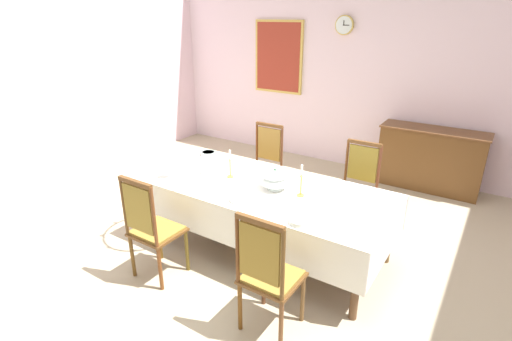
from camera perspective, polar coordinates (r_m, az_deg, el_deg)
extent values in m
cube|color=#B8AB8D|center=(4.31, -0.05, -12.40)|extent=(7.14, 6.25, 0.04)
cube|color=silver|center=(6.48, 16.06, 15.35)|extent=(7.14, 0.08, 3.52)
cube|color=silver|center=(6.34, -29.37, 13.34)|extent=(0.08, 6.25, 3.52)
cylinder|color=brown|center=(4.60, -15.22, -5.40)|extent=(0.07, 0.07, 0.72)
cylinder|color=brown|center=(3.42, 14.46, -15.72)|extent=(0.07, 0.07, 0.72)
cylinder|color=brown|center=(5.22, -7.32, -1.39)|extent=(0.07, 0.07, 0.72)
cylinder|color=brown|center=(4.23, 18.98, -8.45)|extent=(0.07, 0.07, 0.72)
cube|color=brown|center=(4.07, 1.11, -3.25)|extent=(2.50, 1.06, 0.08)
cube|color=brown|center=(4.05, 1.11, -2.55)|extent=(2.62, 1.18, 0.03)
cube|color=white|center=(4.04, 1.11, -2.33)|extent=(2.64, 1.20, 0.00)
cube|color=white|center=(3.70, -3.84, -8.39)|extent=(2.64, 0.00, 0.41)
cube|color=white|center=(4.60, 5.03, -2.12)|extent=(2.64, 0.00, 0.41)
cube|color=white|center=(4.89, -12.03, -1.02)|extent=(0.00, 1.20, 0.41)
cube|color=white|center=(3.70, 18.82, -9.71)|extent=(0.00, 1.20, 0.41)
cylinder|color=brown|center=(4.25, -13.92, -9.75)|extent=(0.04, 0.04, 0.45)
cylinder|color=brown|center=(4.01, -10.09, -11.46)|extent=(0.04, 0.04, 0.45)
cylinder|color=brown|center=(4.06, -17.65, -11.84)|extent=(0.04, 0.04, 0.45)
cylinder|color=brown|center=(3.81, -13.85, -13.82)|extent=(0.04, 0.04, 0.45)
cube|color=brown|center=(3.90, -14.21, -8.73)|extent=(0.44, 0.42, 0.03)
cube|color=olive|center=(3.89, -14.24, -8.42)|extent=(0.40, 0.38, 0.02)
cylinder|color=brown|center=(3.79, -18.74, -5.02)|extent=(0.03, 0.03, 0.58)
cylinder|color=brown|center=(3.52, -14.71, -6.72)|extent=(0.03, 0.03, 0.58)
cube|color=olive|center=(3.64, -16.86, -5.44)|extent=(0.34, 0.02, 0.44)
cube|color=brown|center=(3.53, -17.32, -1.67)|extent=(0.40, 0.04, 0.04)
cylinder|color=brown|center=(5.05, 1.51, -3.72)|extent=(0.04, 0.04, 0.45)
cylinder|color=brown|center=(5.24, -2.04, -2.74)|extent=(0.04, 0.04, 0.45)
cylinder|color=brown|center=(5.33, 3.55, -2.31)|extent=(0.04, 0.04, 0.45)
cylinder|color=brown|center=(5.51, 0.12, -1.43)|extent=(0.04, 0.04, 0.45)
cube|color=brown|center=(5.18, 0.79, -0.11)|extent=(0.44, 0.42, 0.03)
cube|color=olive|center=(5.17, 0.80, 0.14)|extent=(0.40, 0.38, 0.02)
cylinder|color=brown|center=(5.14, 3.79, 3.22)|extent=(0.03, 0.03, 0.58)
cylinder|color=brown|center=(5.33, 0.13, 3.96)|extent=(0.03, 0.03, 0.58)
cube|color=olive|center=(5.22, 1.93, 3.90)|extent=(0.34, 0.02, 0.44)
cube|color=brown|center=(5.14, 1.97, 6.65)|extent=(0.40, 0.04, 0.04)
cylinder|color=brown|center=(3.55, 1.14, -16.06)|extent=(0.04, 0.04, 0.45)
cylinder|color=brown|center=(3.41, 6.84, -18.10)|extent=(0.04, 0.04, 0.45)
cylinder|color=brown|center=(3.32, -2.36, -19.25)|extent=(0.04, 0.04, 0.45)
cylinder|color=brown|center=(3.17, 3.68, -21.71)|extent=(0.04, 0.04, 0.45)
cube|color=brown|center=(3.20, 2.38, -15.47)|extent=(0.44, 0.42, 0.03)
cube|color=olive|center=(3.19, 2.39, -15.12)|extent=(0.40, 0.38, 0.02)
cylinder|color=#5E3316|center=(2.98, -2.72, -11.42)|extent=(0.03, 0.03, 0.59)
cylinder|color=brown|center=(2.81, 3.94, -13.80)|extent=(0.03, 0.03, 0.59)
cube|color=olive|center=(2.88, 0.50, -12.11)|extent=(0.34, 0.02, 0.45)
cube|color=brown|center=(2.74, 0.52, -7.54)|extent=(0.40, 0.04, 0.04)
cylinder|color=brown|center=(4.58, 15.39, -7.40)|extent=(0.04, 0.04, 0.45)
cylinder|color=brown|center=(4.69, 10.99, -6.27)|extent=(0.04, 0.04, 0.45)
cylinder|color=brown|center=(4.89, 16.76, -5.60)|extent=(0.04, 0.04, 0.45)
cylinder|color=brown|center=(4.99, 12.60, -4.59)|extent=(0.04, 0.04, 0.45)
cube|color=brown|center=(4.68, 14.20, -3.34)|extent=(0.44, 0.42, 0.03)
cube|color=olive|center=(4.67, 14.23, -3.07)|extent=(0.40, 0.38, 0.02)
cylinder|color=brown|center=(4.69, 17.55, 0.20)|extent=(0.03, 0.03, 0.56)
cylinder|color=brown|center=(4.79, 13.11, 1.15)|extent=(0.03, 0.03, 0.56)
cube|color=olive|center=(4.73, 15.34, 1.00)|extent=(0.34, 0.02, 0.42)
cube|color=brown|center=(4.65, 15.64, 3.88)|extent=(0.40, 0.04, 0.04)
cylinder|color=silver|center=(3.98, 2.77, -2.61)|extent=(0.16, 0.16, 0.02)
ellipsoid|color=silver|center=(3.94, 2.79, -1.63)|extent=(0.29, 0.29, 0.13)
ellipsoid|color=silver|center=(3.92, 2.81, -0.64)|extent=(0.26, 0.26, 0.10)
sphere|color=#467356|center=(3.90, 2.83, 0.11)|extent=(0.03, 0.03, 0.03)
cylinder|color=gold|center=(4.26, -3.77, -0.91)|extent=(0.07, 0.07, 0.02)
cylinder|color=gold|center=(4.23, -3.81, 0.35)|extent=(0.02, 0.02, 0.19)
cone|color=gold|center=(4.19, -3.84, 1.61)|extent=(0.04, 0.04, 0.02)
cylinder|color=silver|center=(4.17, -3.86, 2.39)|extent=(0.02, 0.02, 0.10)
cylinder|color=gold|center=(3.85, 6.54, -3.62)|extent=(0.07, 0.07, 0.02)
cylinder|color=gold|center=(3.81, 6.60, -2.18)|extent=(0.02, 0.02, 0.20)
cone|color=gold|center=(3.77, 6.67, -0.74)|extent=(0.04, 0.04, 0.02)
cylinder|color=silver|center=(3.74, 6.71, 0.11)|extent=(0.02, 0.02, 0.10)
cylinder|color=silver|center=(4.96, -6.99, 2.50)|extent=(0.19, 0.19, 0.04)
cylinder|color=white|center=(4.96, -7.00, 2.57)|extent=(0.16, 0.16, 0.03)
torus|color=#467356|center=(4.96, -7.00, 2.70)|extent=(0.18, 0.18, 0.01)
cylinder|color=silver|center=(4.41, 3.03, 0.06)|extent=(0.18, 0.18, 0.04)
cylinder|color=white|center=(4.40, 3.03, 0.14)|extent=(0.15, 0.15, 0.03)
torus|color=#467356|center=(4.40, 3.04, 0.27)|extent=(0.17, 0.17, 0.01)
cylinder|color=silver|center=(3.73, -2.61, -4.20)|extent=(0.17, 0.17, 0.03)
cylinder|color=white|center=(3.73, -2.61, -4.13)|extent=(0.14, 0.14, 0.02)
torus|color=#467356|center=(3.73, -2.62, -4.01)|extent=(0.16, 0.16, 0.01)
cylinder|color=silver|center=(3.36, 6.43, -7.43)|extent=(0.18, 0.18, 0.04)
cylinder|color=silver|center=(3.36, 6.44, -7.35)|extent=(0.15, 0.15, 0.03)
torus|color=#467356|center=(3.35, 6.45, -7.20)|extent=(0.18, 0.18, 0.01)
cube|color=gold|center=(5.02, -8.33, 2.45)|extent=(0.01, 0.14, 0.00)
ellipsoid|color=gold|center=(5.08, -7.72, 2.75)|extent=(0.03, 0.05, 0.01)
cube|color=gold|center=(4.44, 1.52, 0.03)|extent=(0.03, 0.14, 0.00)
ellipsoid|color=gold|center=(4.51, 1.97, 0.41)|extent=(0.03, 0.05, 0.01)
cube|color=brown|center=(6.20, 24.08, 1.42)|extent=(1.40, 0.44, 0.88)
cube|color=brown|center=(6.07, 24.74, 5.41)|extent=(1.44, 0.48, 0.02)
cube|color=brown|center=(6.38, 27.51, 1.37)|extent=(0.59, 0.01, 0.70)
cube|color=brown|center=(6.46, 21.43, 2.62)|extent=(0.59, 0.01, 0.70)
cylinder|color=#D1B251|center=(6.51, 12.82, 20.04)|extent=(0.29, 0.05, 0.29)
cylinder|color=silver|center=(6.49, 12.72, 20.04)|extent=(0.26, 0.01, 0.26)
cube|color=black|center=(6.48, 12.73, 20.33)|extent=(0.01, 0.00, 0.07)
cube|color=black|center=(6.47, 13.05, 20.01)|extent=(0.10, 0.00, 0.01)
cube|color=#D1B251|center=(7.06, 3.31, 16.24)|extent=(0.93, 0.04, 1.22)
cube|color=#9A3424|center=(7.04, 3.22, 16.22)|extent=(0.85, 0.01, 1.14)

